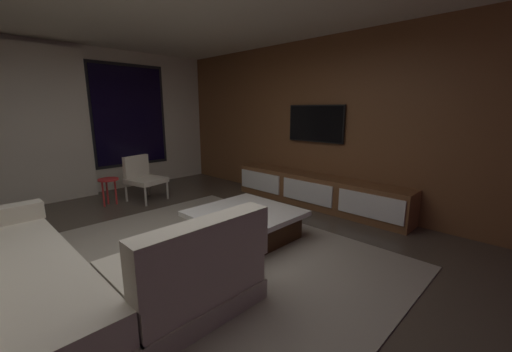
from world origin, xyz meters
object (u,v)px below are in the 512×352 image
(sectional_couch, at_px, (58,280))
(mounted_tv, at_px, (316,124))
(accent_chair_near_window, at_px, (143,176))
(media_console, at_px, (317,192))
(coffee_table, at_px, (245,224))
(book_stack_on_coffee_table, at_px, (239,214))
(side_stool, at_px, (108,184))

(sectional_couch, relative_size, mounted_tv, 2.39)
(accent_chair_near_window, relative_size, mounted_tv, 0.75)
(accent_chair_near_window, xyz_separation_m, media_console, (1.81, -2.43, -0.18))
(coffee_table, distance_m, mounted_tv, 2.24)
(book_stack_on_coffee_table, relative_size, mounted_tv, 0.29)
(sectional_couch, bearing_deg, side_stool, 62.62)
(book_stack_on_coffee_table, xyz_separation_m, side_stool, (-0.46, 2.71, -0.03))
(media_console, bearing_deg, coffee_table, -177.00)
(side_stool, distance_m, mounted_tv, 3.58)
(coffee_table, xyz_separation_m, book_stack_on_coffee_table, (-0.20, -0.11, 0.21))
(side_stool, height_order, media_console, media_console)
(book_stack_on_coffee_table, distance_m, mounted_tv, 2.33)
(side_stool, bearing_deg, accent_chair_near_window, -8.35)
(sectional_couch, height_order, book_stack_on_coffee_table, sectional_couch)
(book_stack_on_coffee_table, height_order, side_stool, side_stool)
(sectional_couch, xyz_separation_m, coffee_table, (2.01, 0.01, -0.10))
(book_stack_on_coffee_table, bearing_deg, sectional_couch, 176.94)
(coffee_table, height_order, mounted_tv, mounted_tv)
(sectional_couch, xyz_separation_m, media_console, (3.72, 0.10, -0.04))
(book_stack_on_coffee_table, bearing_deg, side_stool, 99.65)
(book_stack_on_coffee_table, xyz_separation_m, accent_chair_near_window, (0.10, 2.63, 0.03))
(coffee_table, relative_size, mounted_tv, 1.11)
(book_stack_on_coffee_table, bearing_deg, media_console, 5.99)
(sectional_couch, height_order, accent_chair_near_window, sectional_couch)
(book_stack_on_coffee_table, bearing_deg, mounted_tv, 10.78)
(accent_chair_near_window, bearing_deg, coffee_table, -87.78)
(accent_chair_near_window, bearing_deg, mounted_tv, -48.20)
(accent_chair_near_window, bearing_deg, media_console, -53.25)
(coffee_table, bearing_deg, mounted_tv, 8.62)
(sectional_couch, bearing_deg, media_console, 1.59)
(book_stack_on_coffee_table, xyz_separation_m, media_console, (1.91, 0.20, -0.15))
(accent_chair_near_window, distance_m, mounted_tv, 3.13)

